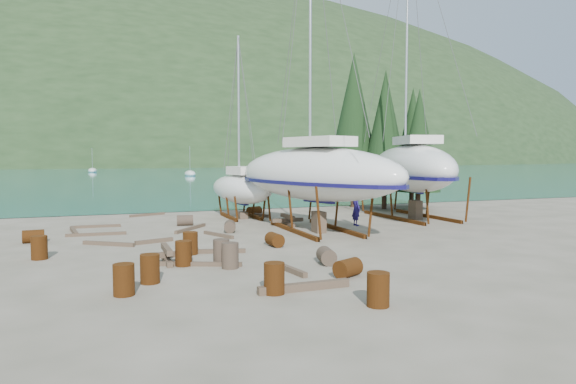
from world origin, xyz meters
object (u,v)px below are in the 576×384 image
object	(u,v)px
large_sailboat_near	(315,173)
small_sailboat_shore	(241,188)
large_sailboat_far	(411,167)
worker	(356,209)

from	to	relation	value
large_sailboat_near	small_sailboat_shore	bearing A→B (deg)	88.99
large_sailboat_near	large_sailboat_far	bearing A→B (deg)	2.50
large_sailboat_near	small_sailboat_shore	distance (m)	7.10
large_sailboat_far	small_sailboat_shore	distance (m)	10.54
large_sailboat_near	small_sailboat_shore	xyz separation A→B (m)	(-2.07, 6.70, -1.12)
large_sailboat_near	worker	distance (m)	3.76
large_sailboat_far	small_sailboat_shore	xyz separation A→B (m)	(-9.74, 3.82, -1.29)
large_sailboat_far	worker	distance (m)	5.51
large_sailboat_near	worker	size ratio (longest dim) A/B	10.05
small_sailboat_shore	worker	distance (m)	7.61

